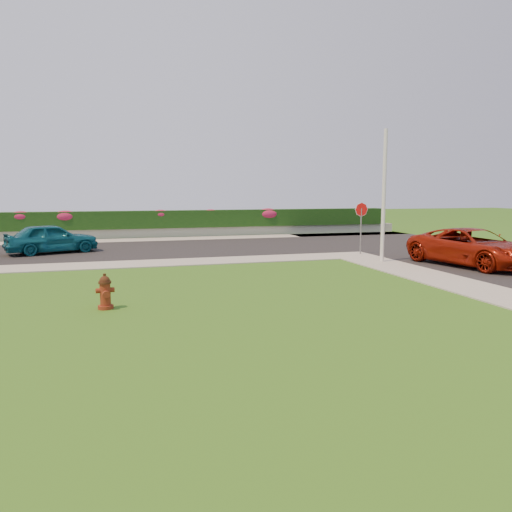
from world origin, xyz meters
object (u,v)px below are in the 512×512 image
object	(u,v)px
suv_red	(473,247)
utility_pole	(384,197)
fire_hydrant	(105,292)
stop_sign	(361,216)
sedan_teal	(52,238)

from	to	relation	value
suv_red	utility_pole	xyz separation A→B (m)	(-2.79, 2.07, 1.95)
fire_hydrant	utility_pole	bearing A→B (deg)	18.87
utility_pole	stop_sign	distance (m)	2.69
utility_pole	stop_sign	size ratio (longest dim) A/B	2.24
suv_red	stop_sign	distance (m)	5.29
fire_hydrant	suv_red	distance (m)	14.15
stop_sign	utility_pole	bearing A→B (deg)	-78.52
fire_hydrant	sedan_teal	bearing A→B (deg)	94.47
stop_sign	sedan_teal	bearing A→B (deg)	-178.34
fire_hydrant	stop_sign	distance (m)	13.83
fire_hydrant	utility_pole	world-z (taller)	utility_pole
suv_red	sedan_teal	size ratio (longest dim) A/B	1.28
suv_red	utility_pole	size ratio (longest dim) A/B	0.97
fire_hydrant	sedan_teal	distance (m)	12.45
suv_red	utility_pole	world-z (taller)	utility_pole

